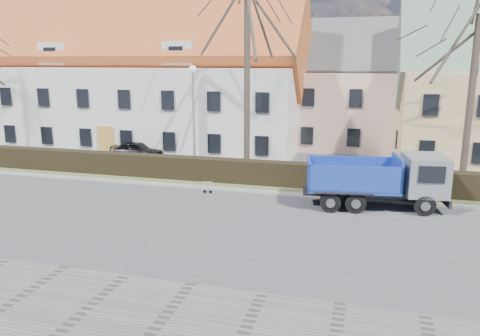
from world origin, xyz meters
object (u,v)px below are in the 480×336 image
(streetlight, at_px, (194,122))
(cart_frame, at_px, (203,187))
(dump_truck, at_px, (370,180))
(parked_car_a, at_px, (137,150))

(streetlight, relative_size, cart_frame, 8.60)
(dump_truck, bearing_deg, streetlight, 152.51)
(dump_truck, bearing_deg, parked_car_a, 147.27)
(cart_frame, height_order, parked_car_a, parked_car_a)
(cart_frame, relative_size, parked_car_a, 0.20)
(dump_truck, distance_m, cart_frame, 8.33)
(dump_truck, height_order, cart_frame, dump_truck)
(parked_car_a, bearing_deg, streetlight, -124.29)
(dump_truck, relative_size, cart_frame, 8.60)
(streetlight, bearing_deg, dump_truck, -19.03)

